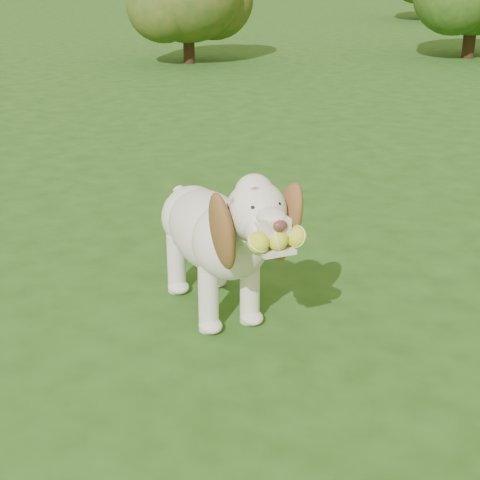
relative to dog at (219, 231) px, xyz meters
name	(u,v)px	position (x,y,z in m)	size (l,w,h in m)	color
ground	(203,372)	(-0.19, -0.44, -0.39)	(80.00, 80.00, 0.00)	#204714
dog	(219,231)	(0.00, 0.00, 0.00)	(0.43, 1.13, 0.73)	silver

